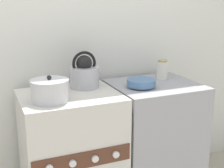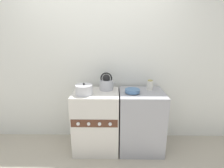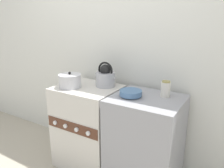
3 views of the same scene
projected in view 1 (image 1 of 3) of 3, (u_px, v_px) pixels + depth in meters
wall_back at (54, 37)px, 2.31m from camera, size 7.00×0.06×2.50m
stove at (72, 156)px, 2.18m from camera, size 0.65×0.57×0.91m
counter at (153, 140)px, 2.45m from camera, size 0.64×0.58×0.91m
kettle at (85, 74)px, 2.21m from camera, size 0.25×0.21×0.26m
cooking_pot at (50, 90)px, 1.91m from camera, size 0.24×0.24×0.17m
enamel_bowl at (141, 83)px, 2.23m from camera, size 0.21×0.21×0.06m
storage_jar at (162, 70)px, 2.46m from camera, size 0.09×0.09×0.15m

